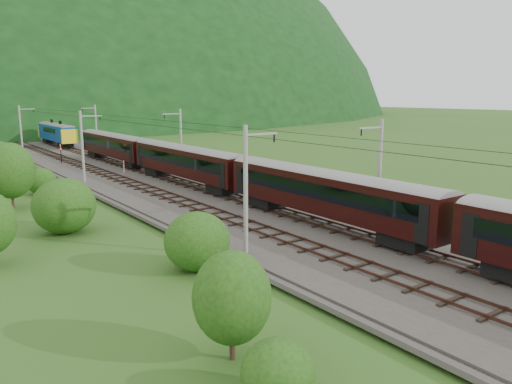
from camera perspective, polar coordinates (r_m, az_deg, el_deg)
ground at (r=35.47m, az=7.11°, el=-5.52°), size 600.00×600.00×0.00m
railbed at (r=42.99m, az=-2.04°, el=-2.28°), size 14.00×220.00×0.30m
track_left at (r=41.68m, az=-4.78°, el=-2.43°), size 2.40×220.00×0.27m
track_right at (r=44.29m, az=0.52°, el=-1.58°), size 2.40×220.00×0.27m
catenary_left at (r=59.49m, az=-19.17°, el=5.10°), size 2.54×192.28×8.00m
catenary_right at (r=64.13m, az=-8.63°, el=5.98°), size 2.54×192.28×8.00m
overhead_wires at (r=41.93m, az=-2.11°, el=7.00°), size 4.83×198.00×0.03m
train at (r=45.75m, az=-1.35°, el=2.67°), size 2.84×136.59×4.93m
hazard_post_near at (r=65.02m, az=-14.86°, el=2.79°), size 0.17×0.17×1.60m
hazard_post_far at (r=93.35m, az=-21.45°, el=4.74°), size 0.14×0.14×1.33m
signal at (r=77.57m, az=-21.39°, el=4.02°), size 0.23×0.23×2.11m
vegetation_left at (r=38.52m, az=-21.25°, el=-1.15°), size 13.13×145.07×6.47m
vegetation_right at (r=43.56m, az=17.56°, el=-1.16°), size 6.00×109.48×2.88m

